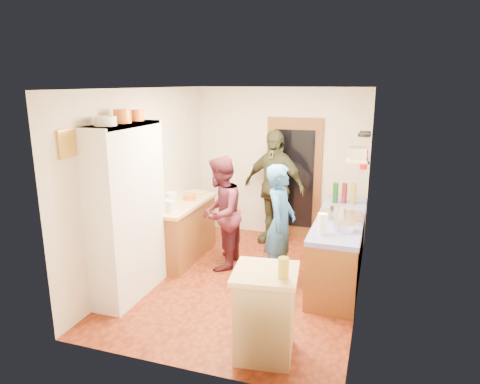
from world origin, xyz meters
The scene contains 44 objects.
floor centered at (0.00, 0.00, -0.01)m, with size 3.00×4.00×0.02m, color maroon.
ceiling centered at (0.00, 0.00, 2.61)m, with size 3.00×4.00×0.02m, color silver.
wall_back centered at (0.00, 2.01, 1.30)m, with size 3.00×0.02×2.60m, color beige.
wall_front centered at (0.00, -2.01, 1.30)m, with size 3.00×0.02×2.60m, color beige.
wall_left centered at (-1.51, 0.00, 1.30)m, with size 0.02×4.00×2.60m, color beige.
wall_right centered at (1.51, 0.00, 1.30)m, with size 0.02×4.00×2.60m, color beige.
door_frame centered at (0.25, 1.97, 1.05)m, with size 0.95×0.06×2.10m, color brown.
door_glass centered at (0.25, 1.94, 1.05)m, with size 0.70×0.02×1.70m, color black.
hutch_body centered at (-1.30, -0.80, 1.10)m, with size 0.40×1.20×2.20m, color white.
hutch_top_shelf centered at (-1.30, -0.80, 2.18)m, with size 0.40×1.14×0.04m, color white.
plate_stack centered at (-1.30, -1.11, 2.25)m, with size 0.25×0.25×0.10m, color white.
orange_pot_a centered at (-1.30, -0.77, 2.28)m, with size 0.21×0.21×0.17m, color orange.
orange_pot_b centered at (-1.30, -0.44, 2.27)m, with size 0.16×0.16×0.14m, color orange.
left_counter_base centered at (-1.20, 0.45, 0.42)m, with size 0.60×1.40×0.85m, color brown.
left_counter_top centered at (-1.20, 0.45, 0.88)m, with size 0.64×1.44×0.05m, color #D7B884.
toaster centered at (-1.15, -0.01, 0.98)m, with size 0.21×0.14×0.16m, color white.
kettle centered at (-1.25, 0.27, 1.00)m, with size 0.17×0.17×0.19m, color white.
orange_bowl centered at (-1.12, 0.65, 0.94)m, with size 0.19×0.19×0.09m, color orange.
chopping_board centered at (-1.18, 1.07, 0.91)m, with size 0.30×0.22×0.03m, color #D7B884.
right_counter_base centered at (1.20, 0.50, 0.42)m, with size 0.60×2.20×0.84m, color brown.
right_counter_top centered at (1.20, 0.50, 0.87)m, with size 0.62×2.22×0.06m, color #090DB3.
hob centered at (1.20, 0.45, 0.92)m, with size 0.55×0.58×0.04m, color silver.
pot_on_hob centered at (1.15, 0.47, 1.00)m, with size 0.19×0.19×0.12m, color silver.
bottle_a centered at (1.05, 1.17, 1.06)m, with size 0.08×0.08×0.31m, color #143F14.
bottle_b centered at (1.18, 1.19, 1.06)m, with size 0.08×0.08×0.31m, color #591419.
bottle_c centered at (1.31, 1.17, 1.06)m, with size 0.08×0.08×0.32m, color olive.
paper_towel centered at (1.05, -0.29, 1.03)m, with size 0.12×0.12×0.26m, color white.
mixing_bowl centered at (1.30, -0.09, 0.95)m, with size 0.27×0.27×0.10m, color silver.
island_base centered at (0.68, -1.52, 0.43)m, with size 0.55×0.55×0.86m, color #D7B884.
island_top centered at (0.68, -1.52, 0.89)m, with size 0.62×0.62×0.05m, color #D7B884.
cutting_board centered at (0.62, -1.48, 0.90)m, with size 0.35×0.28×0.02m, color white.
oil_jar centered at (0.87, -1.62, 1.01)m, with size 0.10×0.10×0.20m, color #AD9E2D.
pan_rail centered at (1.46, 1.52, 2.05)m, with size 0.02×0.02×0.65m, color silver.
pan_hang_a centered at (1.40, 1.35, 1.92)m, with size 0.18×0.18×0.05m, color black.
pan_hang_b centered at (1.40, 1.55, 1.90)m, with size 0.16×0.16×0.05m, color black.
pan_hang_c centered at (1.40, 1.75, 1.91)m, with size 0.17×0.17×0.05m, color black.
wall_shelf centered at (1.37, 0.45, 1.70)m, with size 0.26×0.42×0.03m, color #D7B884.
radio centered at (1.37, 0.45, 1.79)m, with size 0.22×0.30×0.15m, color silver.
ext_bracket centered at (1.47, 1.70, 1.45)m, with size 0.06×0.10×0.04m, color black.
fire_extinguisher centered at (1.41, 1.70, 1.50)m, with size 0.11×0.11×0.32m, color red.
picture_frame centered at (-1.48, -1.55, 2.05)m, with size 0.03×0.25×0.30m, color gold.
person_hob centered at (0.48, 0.10, 0.82)m, with size 0.60×0.39×1.64m, color #295A96.
person_left centered at (-0.46, 0.38, 0.83)m, with size 0.81×0.63×1.66m, color #4D1B27.
person_back centered at (0.00, 1.58, 0.96)m, with size 1.13×0.47×1.93m, color #353722.
Camera 1 is at (1.63, -5.21, 2.67)m, focal length 32.00 mm.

